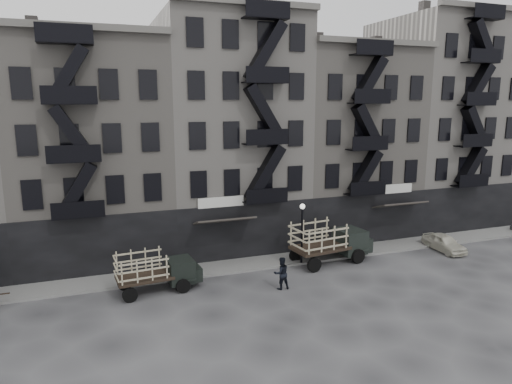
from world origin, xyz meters
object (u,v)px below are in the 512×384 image
object	(u,v)px
stake_truck_east	(330,239)
pedestrian_mid	(281,273)
stake_truck_west	(156,269)
car_east	(444,243)

from	to	relation	value
stake_truck_east	pedestrian_mid	size ratio (longest dim) A/B	3.08
stake_truck_west	pedestrian_mid	size ratio (longest dim) A/B	2.54
stake_truck_west	car_east	bearing A→B (deg)	-4.56
car_east	stake_truck_west	bearing A→B (deg)	-178.33
stake_truck_west	pedestrian_mid	distance (m)	7.38
car_east	pedestrian_mid	xyz separation A→B (m)	(-14.20, -2.35, 0.35)
stake_truck_east	stake_truck_west	bearing A→B (deg)	176.92
stake_truck_west	car_east	size ratio (longest dim) A/B	1.35
car_east	pedestrian_mid	size ratio (longest dim) A/B	1.89
stake_truck_west	stake_truck_east	xyz separation A→B (m)	(12.00, 0.92, 0.28)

